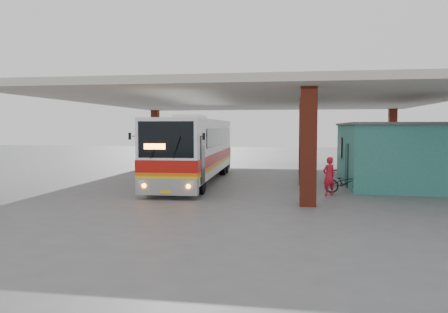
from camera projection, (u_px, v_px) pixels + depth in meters
ground at (238, 192)px, 19.50m from camera, size 90.00×90.00×0.00m
brick_columns at (276, 140)px, 24.04m from camera, size 20.10×21.60×4.35m
canopy_roof at (261, 100)px, 25.52m from camera, size 21.00×23.00×0.30m
shop_building at (395, 153)px, 22.10m from camera, size 5.20×8.20×3.11m
coach_bus at (194, 149)px, 22.95m from camera, size 3.04×12.11×3.50m
motorcycle at (345, 182)px, 19.09m from camera, size 1.80×0.67×0.94m
pedestrian at (329, 176)px, 18.45m from camera, size 0.71×0.66×1.64m
red_chair at (338, 168)px, 26.91m from camera, size 0.58×0.58×0.85m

